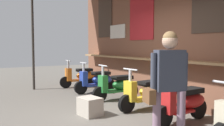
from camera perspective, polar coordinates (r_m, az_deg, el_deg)
name	(u,v)px	position (r m, az deg, el deg)	size (l,w,h in m)	color
ground_plane	(105,115)	(5.26, -1.63, -12.14)	(26.16, 26.16, 0.00)	#605B54
market_stall_facade	(170,20)	(6.20, 13.39, 9.74)	(9.34, 2.76, 3.74)	brown
scooter_orange	(81,76)	(8.80, -7.17, -3.02)	(0.47, 1.40, 0.97)	orange
scooter_blue	(98,80)	(7.70, -3.37, -4.01)	(0.46, 1.40, 0.97)	#233D9E
scooter_green	(119,85)	(6.68, 1.55, -5.25)	(0.46, 1.40, 0.97)	#237533
scooter_yellow	(146,92)	(5.74, 8.03, -6.82)	(0.48, 1.40, 0.97)	gold
scooter_red	(185,102)	(4.93, 16.68, -8.76)	(0.46, 1.40, 0.97)	red
shopper_with_handbag	(168,77)	(3.57, 13.04, -3.26)	(0.39, 0.67, 1.67)	gray
merchandise_crate	(90,106)	(5.23, -5.20, -10.08)	(0.47, 0.38, 0.38)	#B2A899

